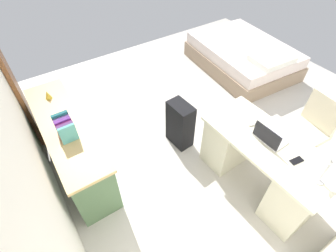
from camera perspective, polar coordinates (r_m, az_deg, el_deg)
ground_plane at (r=3.95m, az=10.24°, el=0.08°), size 5.69×5.69×0.00m
wall_back at (r=2.32m, az=-32.70°, el=2.14°), size 4.07×0.10×2.87m
door_wooden at (r=3.80m, az=-32.51°, el=10.81°), size 0.88×0.05×2.04m
desk at (r=3.13m, az=20.16°, el=-7.87°), size 1.46×0.70×0.75m
office_chair at (r=3.64m, az=28.43°, el=-1.41°), size 0.52×0.52×0.94m
credenza at (r=3.34m, az=-20.76°, el=-4.10°), size 1.80×0.48×0.74m
bed at (r=5.22m, az=16.35°, el=14.79°), size 2.00×1.54×0.58m
suitcase_black at (r=3.43m, az=2.72°, el=0.37°), size 0.37×0.25×0.68m
laptop at (r=2.85m, az=21.70°, el=-2.33°), size 0.32×0.23×0.21m
computer_mouse at (r=2.98m, az=18.27°, el=0.55°), size 0.06×0.10×0.03m
cell_phone_near_laptop at (r=2.81m, az=26.86°, el=-6.93°), size 0.09×0.14×0.01m
desk_lamp at (r=2.58m, az=32.03°, el=-6.54°), size 0.16×0.11×0.34m
book_row at (r=2.87m, az=-22.00°, el=-0.43°), size 0.23×0.17×0.24m
figurine_small at (r=3.49m, az=-25.35°, el=6.31°), size 0.08×0.08×0.11m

